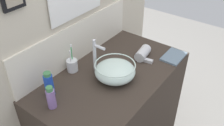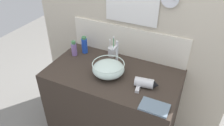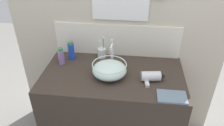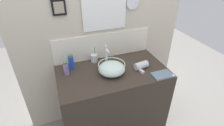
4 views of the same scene
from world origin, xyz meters
The scene contains 9 objects.
vanity_counter centered at (0.00, 0.00, 0.43)m, with size 1.16×0.65×0.86m, color #382D26.
back_panel centered at (0.00, 0.35, 1.15)m, with size 1.95×0.10×2.30m.
glass_bowl_sink centered at (-0.02, -0.04, 0.93)m, with size 0.27×0.27×0.11m.
faucet centered at (-0.02, 0.13, 1.00)m, with size 0.02×0.10×0.24m.
hair_drier centered at (0.32, -0.06, 0.90)m, with size 0.20×0.15×0.08m.
toothbrush_cup centered at (-0.13, 0.26, 0.91)m, with size 0.08×0.08×0.20m.
soap_dispenser centered at (-0.46, 0.10, 0.94)m, with size 0.05×0.05×0.15m.
shampoo_bottle centered at (-0.40, 0.19, 0.95)m, with size 0.06×0.06×0.17m.
hand_towel centered at (0.45, -0.25, 0.87)m, with size 0.21×0.14×0.02m, color slate.
Camera 1 is at (-1.11, -0.81, 1.93)m, focal length 40.00 mm.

